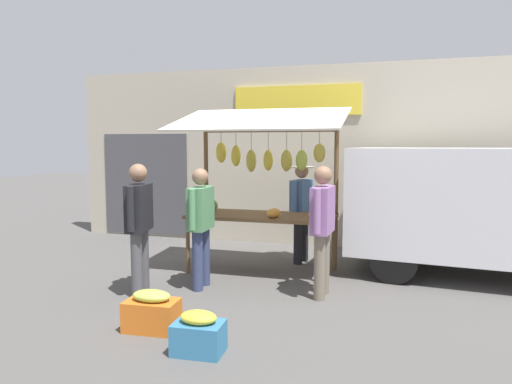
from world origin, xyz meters
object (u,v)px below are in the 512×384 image
at_px(shopper_with_ponytail, 322,222).
at_px(parked_van, 499,201).
at_px(vendor_with_sunhat, 301,205).
at_px(shopper_with_shopping_bag, 201,220).
at_px(produce_crate_near, 199,334).
at_px(produce_crate_side, 152,312).
at_px(shopper_in_grey_tee, 139,219).
at_px(market_stall, 262,170).

relative_size(shopper_with_ponytail, parked_van, 0.36).
relative_size(vendor_with_sunhat, shopper_with_shopping_bag, 1.00).
relative_size(shopper_with_shopping_bag, parked_van, 0.35).
bearing_deg(shopper_with_ponytail, produce_crate_near, 160.64).
distance_m(vendor_with_sunhat, shopper_with_shopping_bag, 2.04).
relative_size(shopper_with_shopping_bag, produce_crate_side, 2.85).
bearing_deg(shopper_with_ponytail, produce_crate_side, 140.14).
bearing_deg(parked_van, shopper_with_ponytail, 40.29).
xyz_separation_m(shopper_with_ponytail, produce_crate_side, (1.53, 1.60, -0.77)).
height_order(shopper_with_shopping_bag, shopper_in_grey_tee, shopper_in_grey_tee).
relative_size(produce_crate_near, produce_crate_side, 0.85).
height_order(shopper_with_shopping_bag, produce_crate_near, shopper_with_shopping_bag).
bearing_deg(vendor_with_sunhat, shopper_in_grey_tee, -24.78).
height_order(vendor_with_sunhat, produce_crate_near, vendor_with_sunhat).
xyz_separation_m(market_stall, parked_van, (-3.36, -0.58, -0.43)).
bearing_deg(shopper_in_grey_tee, produce_crate_side, -156.85).
distance_m(shopper_with_shopping_bag, shopper_in_grey_tee, 0.81).
height_order(shopper_with_ponytail, parked_van, parked_van).
xyz_separation_m(shopper_in_grey_tee, parked_van, (-4.54, -2.14, 0.14)).
xyz_separation_m(shopper_in_grey_tee, produce_crate_side, (-0.72, 1.02, -0.79)).
bearing_deg(shopper_with_ponytail, parked_van, -51.81).
relative_size(shopper_with_ponytail, shopper_in_grey_tee, 0.98).
xyz_separation_m(parked_van, produce_crate_near, (3.14, 3.53, -0.94)).
bearing_deg(parked_van, vendor_with_sunhat, 3.70).
relative_size(parked_van, produce_crate_near, 9.53).
xyz_separation_m(market_stall, shopper_in_grey_tee, (1.18, 1.56, -0.57)).
distance_m(market_stall, vendor_with_sunhat, 1.04).
height_order(market_stall, parked_van, market_stall).
xyz_separation_m(shopper_in_grey_tee, produce_crate_near, (-1.41, 1.39, -0.80)).
xyz_separation_m(shopper_with_shopping_bag, produce_crate_near, (-0.77, 1.88, -0.75)).
bearing_deg(produce_crate_near, parked_van, -131.61).
bearing_deg(vendor_with_sunhat, produce_crate_side, -4.43).
height_order(parked_van, produce_crate_side, parked_van).
xyz_separation_m(vendor_with_sunhat, produce_crate_near, (0.25, 3.65, -0.76)).
relative_size(market_stall, parked_van, 0.55).
bearing_deg(shopper_in_grey_tee, shopper_with_shopping_bag, -64.19).
xyz_separation_m(shopper_with_shopping_bag, produce_crate_side, (-0.09, 1.52, -0.74)).
bearing_deg(shopper_with_ponytail, shopper_with_shopping_bag, 96.85).
relative_size(market_stall, produce_crate_side, 4.41).
bearing_deg(parked_van, market_stall, 15.81).
bearing_deg(vendor_with_sunhat, parked_van, 99.22).
distance_m(shopper_with_ponytail, produce_crate_side, 2.34).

